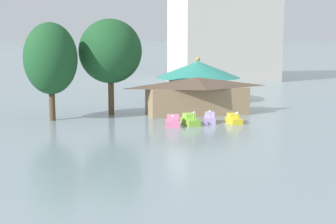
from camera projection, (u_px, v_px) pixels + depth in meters
The scene contains 9 objects.
pedal_boat_pink at pixel (173, 122), 58.02m from camera, with size 2.16×2.68×1.49m.
pedal_boat_lime at pixel (190, 120), 59.01m from camera, with size 1.71×3.09×1.80m.
pedal_boat_lavender at pixel (210, 119), 60.34m from camera, with size 2.04×2.73×1.72m.
pedal_boat_yellow at pixel (234, 119), 60.17m from camera, with size 1.36×2.63×1.56m.
boathouse at pixel (197, 95), 66.90m from camera, with size 14.30×5.86×4.99m.
green_roof_pavilion at pixel (198, 77), 80.55m from camera, with size 13.68×13.68×7.12m.
shoreline_tree_tall_left at pixel (51, 59), 61.11m from camera, with size 6.61×6.61×12.16m.
shoreline_tree_mid at pixel (110, 51), 65.56m from camera, with size 8.35×8.35×12.73m.
background_building_block at pixel (222, 27), 117.81m from camera, with size 22.85×19.37×25.18m.
Camera 1 is at (-11.52, -19.06, 10.52)m, focal length 53.08 mm.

